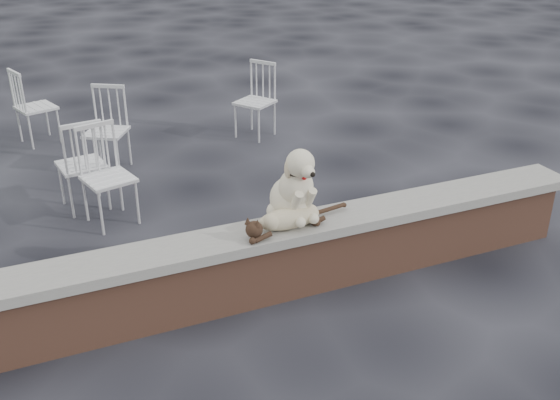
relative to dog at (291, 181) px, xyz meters
name	(u,v)px	position (x,y,z in m)	size (l,w,h in m)	color
ground	(231,304)	(-0.55, -0.11, -0.89)	(60.00, 60.00, 0.00)	black
brick_wall	(230,276)	(-0.55, -0.11, -0.64)	(6.00, 0.30, 0.50)	brown
capstone	(228,242)	(-0.55, -0.11, -0.35)	(6.20, 0.40, 0.08)	slate
dog	(291,181)	(0.00, 0.00, 0.00)	(0.40, 0.53, 0.61)	beige
cat	(289,217)	(-0.08, -0.15, -0.21)	(1.10, 0.26, 0.19)	tan
chair_a	(108,177)	(-1.13, 1.61, -0.42)	(0.56, 0.56, 0.94)	silver
chair_e	(36,106)	(-1.58, 4.17, -0.42)	(0.56, 0.56, 0.94)	silver
chair_c	(81,163)	(-1.32, 2.05, -0.42)	(0.56, 0.56, 0.94)	silver
chair_b	(106,131)	(-0.94, 2.91, -0.42)	(0.56, 0.56, 0.94)	silver
chair_d	(255,101)	(0.98, 3.31, -0.42)	(0.56, 0.56, 0.94)	silver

